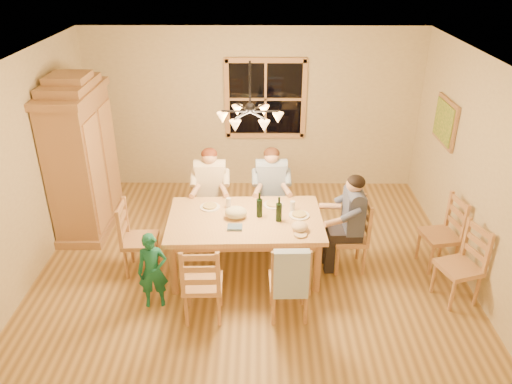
{
  "coord_description": "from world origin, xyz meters",
  "views": [
    {
      "loc": [
        0.12,
        -5.5,
        3.89
      ],
      "look_at": [
        0.07,
        0.1,
        1.04
      ],
      "focal_mm": 35.0,
      "sensor_mm": 36.0,
      "label": 1
    }
  ],
  "objects_px": {
    "adult_woman": "(210,181)",
    "chair_end_left": "(141,250)",
    "chair_far_left": "(212,215)",
    "wine_bottle_a": "(259,205)",
    "chair_spare_front": "(456,278)",
    "chair_far_right": "(271,214)",
    "chair_near_right": "(289,293)",
    "chair_spare_back": "(438,246)",
    "armoire": "(83,161)",
    "adult_slate_man": "(352,211)",
    "chandelier": "(250,116)",
    "dining_table": "(245,225)",
    "chair_end_right": "(348,247)",
    "adult_plaid_man": "(271,181)",
    "wine_bottle_b": "(279,209)",
    "child": "(153,271)",
    "chair_near_left": "(203,294)"
  },
  "relations": [
    {
      "from": "chandelier",
      "to": "child",
      "type": "bearing_deg",
      "value": -144.16
    },
    {
      "from": "chair_far_left",
      "to": "chair_spare_front",
      "type": "relative_size",
      "value": 1.0
    },
    {
      "from": "chair_near_right",
      "to": "chair_spare_back",
      "type": "xyz_separation_m",
      "value": [
        2.0,
        1.0,
        0.0
      ]
    },
    {
      "from": "armoire",
      "to": "dining_table",
      "type": "xyz_separation_m",
      "value": [
        2.35,
        -1.1,
        -0.39
      ]
    },
    {
      "from": "wine_bottle_b",
      "to": "child",
      "type": "xyz_separation_m",
      "value": [
        -1.47,
        -0.67,
        -0.45
      ]
    },
    {
      "from": "adult_woman",
      "to": "chair_end_left",
      "type": "bearing_deg",
      "value": 46.74
    },
    {
      "from": "chandelier",
      "to": "child",
      "type": "xyz_separation_m",
      "value": [
        -1.12,
        -0.81,
        -1.6
      ]
    },
    {
      "from": "chair_end_right",
      "to": "adult_plaid_man",
      "type": "bearing_deg",
      "value": 46.64
    },
    {
      "from": "chair_near_left",
      "to": "adult_plaid_man",
      "type": "xyz_separation_m",
      "value": [
        0.8,
        1.86,
        0.54
      ]
    },
    {
      "from": "adult_woman",
      "to": "wine_bottle_a",
      "type": "xyz_separation_m",
      "value": [
        0.7,
        -0.85,
        0.08
      ]
    },
    {
      "from": "armoire",
      "to": "adult_woman",
      "type": "relative_size",
      "value": 2.63
    },
    {
      "from": "chandelier",
      "to": "adult_plaid_man",
      "type": "distance_m",
      "value": 1.53
    },
    {
      "from": "dining_table",
      "to": "adult_plaid_man",
      "type": "bearing_deg",
      "value": 69.61
    },
    {
      "from": "chair_spare_back",
      "to": "armoire",
      "type": "bearing_deg",
      "value": 67.71
    },
    {
      "from": "chandelier",
      "to": "chair_far_right",
      "type": "bearing_deg",
      "value": 72.02
    },
    {
      "from": "adult_slate_man",
      "to": "chandelier",
      "type": "bearing_deg",
      "value": 86.66
    },
    {
      "from": "wine_bottle_b",
      "to": "chair_far_left",
      "type": "bearing_deg",
      "value": 134.37
    },
    {
      "from": "chair_end_right",
      "to": "chair_far_left",
      "type": "bearing_deg",
      "value": 63.43
    },
    {
      "from": "adult_woman",
      "to": "chair_far_right",
      "type": "bearing_deg",
      "value": -180.0
    },
    {
      "from": "chair_far_left",
      "to": "wine_bottle_a",
      "type": "height_order",
      "value": "wine_bottle_a"
    },
    {
      "from": "chair_near_right",
      "to": "chair_spare_front",
      "type": "bearing_deg",
      "value": 6.46
    },
    {
      "from": "chair_far_right",
      "to": "chair_near_left",
      "type": "height_order",
      "value": "same"
    },
    {
      "from": "chair_far_left",
      "to": "chair_end_left",
      "type": "relative_size",
      "value": 1.0
    },
    {
      "from": "chair_near_left",
      "to": "child",
      "type": "distance_m",
      "value": 0.65
    },
    {
      "from": "armoire",
      "to": "chair_end_left",
      "type": "bearing_deg",
      "value": -48.68
    },
    {
      "from": "armoire",
      "to": "adult_plaid_man",
      "type": "height_order",
      "value": "armoire"
    },
    {
      "from": "wine_bottle_a",
      "to": "chair_spare_front",
      "type": "xyz_separation_m",
      "value": [
        2.34,
        -0.65,
        -0.62
      ]
    },
    {
      "from": "chair_far_left",
      "to": "chair_near_right",
      "type": "bearing_deg",
      "value": 117.9
    },
    {
      "from": "chair_end_left",
      "to": "adult_woman",
      "type": "relative_size",
      "value": 1.13
    },
    {
      "from": "wine_bottle_a",
      "to": "chair_near_left",
      "type": "bearing_deg",
      "value": -122.81
    },
    {
      "from": "chair_end_right",
      "to": "adult_slate_man",
      "type": "distance_m",
      "value": 0.54
    },
    {
      "from": "chair_far_right",
      "to": "chair_spare_back",
      "type": "bearing_deg",
      "value": 157.24
    },
    {
      "from": "chair_end_left",
      "to": "wine_bottle_b",
      "type": "height_order",
      "value": "wine_bottle_b"
    },
    {
      "from": "wine_bottle_a",
      "to": "chair_end_right",
      "type": "bearing_deg",
      "value": -0.17
    },
    {
      "from": "chair_far_right",
      "to": "wine_bottle_a",
      "type": "relative_size",
      "value": 3.0
    },
    {
      "from": "chair_spare_front",
      "to": "wine_bottle_a",
      "type": "bearing_deg",
      "value": 56.83
    },
    {
      "from": "chair_spare_back",
      "to": "dining_table",
      "type": "bearing_deg",
      "value": 81.63
    },
    {
      "from": "chair_spare_front",
      "to": "wine_bottle_b",
      "type": "bearing_deg",
      "value": 57.93
    },
    {
      "from": "chandelier",
      "to": "dining_table",
      "type": "bearing_deg",
      "value": -131.81
    },
    {
      "from": "chair_far_left",
      "to": "chair_spare_back",
      "type": "bearing_deg",
      "value": 163.33
    },
    {
      "from": "adult_plaid_man",
      "to": "chair_spare_back",
      "type": "relative_size",
      "value": 0.88
    },
    {
      "from": "chair_near_left",
      "to": "wine_bottle_b",
      "type": "distance_m",
      "value": 1.38
    },
    {
      "from": "wine_bottle_a",
      "to": "wine_bottle_b",
      "type": "relative_size",
      "value": 1.0
    },
    {
      "from": "chandelier",
      "to": "armoire",
      "type": "relative_size",
      "value": 0.33
    },
    {
      "from": "chandelier",
      "to": "wine_bottle_a",
      "type": "height_order",
      "value": "chandelier"
    },
    {
      "from": "armoire",
      "to": "dining_table",
      "type": "distance_m",
      "value": 2.63
    },
    {
      "from": "armoire",
      "to": "adult_slate_man",
      "type": "distance_m",
      "value": 3.85
    },
    {
      "from": "chair_near_right",
      "to": "adult_woman",
      "type": "relative_size",
      "value": 1.13
    },
    {
      "from": "chair_near_right",
      "to": "chair_end_left",
      "type": "relative_size",
      "value": 1.0
    },
    {
      "from": "chair_far_left",
      "to": "chair_near_right",
      "type": "distance_m",
      "value": 2.07
    }
  ]
}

